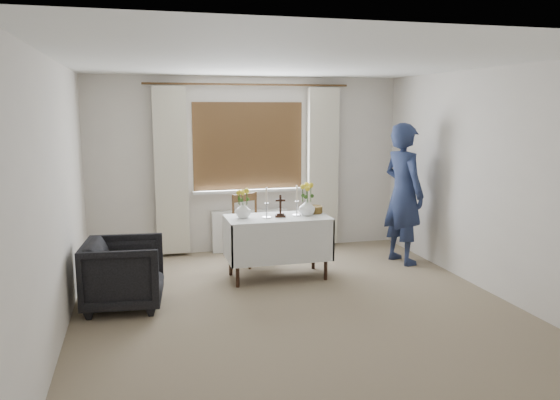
# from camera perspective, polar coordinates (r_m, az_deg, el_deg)

# --- Properties ---
(ground) EXTENTS (5.00, 5.00, 0.00)m
(ground) POSITION_cam_1_polar(r_m,az_deg,el_deg) (5.79, 1.77, -11.23)
(ground) COLOR gray
(ground) RESTS_ON ground
(altar_table) EXTENTS (1.24, 0.64, 0.76)m
(altar_table) POSITION_cam_1_polar(r_m,az_deg,el_deg) (6.67, -0.27, -4.96)
(altar_table) COLOR white
(altar_table) RESTS_ON ground
(wooden_chair) EXTENTS (0.57, 0.57, 0.93)m
(wooden_chair) POSITION_cam_1_polar(r_m,az_deg,el_deg) (7.25, -2.86, -3.09)
(wooden_chair) COLOR brown
(wooden_chair) RESTS_ON ground
(armchair) EXTENTS (0.87, 0.85, 0.72)m
(armchair) POSITION_cam_1_polar(r_m,az_deg,el_deg) (5.93, -15.98, -7.39)
(armchair) COLOR black
(armchair) RESTS_ON ground
(person) EXTENTS (0.60, 0.77, 1.87)m
(person) POSITION_cam_1_polar(r_m,az_deg,el_deg) (7.42, 12.77, 0.65)
(person) COLOR navy
(person) RESTS_ON ground
(radiator) EXTENTS (1.10, 0.10, 0.60)m
(radiator) POSITION_cam_1_polar(r_m,az_deg,el_deg) (7.96, -3.17, -3.18)
(radiator) COLOR white
(radiator) RESTS_ON ground
(wooden_cross) EXTENTS (0.14, 0.11, 0.27)m
(wooden_cross) POSITION_cam_1_polar(r_m,az_deg,el_deg) (6.55, 0.04, -0.62)
(wooden_cross) COLOR black
(wooden_cross) RESTS_ON altar_table
(candlestick_left) EXTENTS (0.11, 0.11, 0.37)m
(candlestick_left) POSITION_cam_1_polar(r_m,az_deg,el_deg) (6.48, -1.42, -0.27)
(candlestick_left) COLOR silver
(candlestick_left) RESTS_ON altar_table
(candlestick_right) EXTENTS (0.13, 0.13, 0.37)m
(candlestick_right) POSITION_cam_1_polar(r_m,az_deg,el_deg) (6.62, 1.77, -0.07)
(candlestick_right) COLOR silver
(candlestick_right) RESTS_ON altar_table
(flower_vase_left) EXTENTS (0.19, 0.19, 0.19)m
(flower_vase_left) POSITION_cam_1_polar(r_m,az_deg,el_deg) (6.51, -3.89, -1.04)
(flower_vase_left) COLOR white
(flower_vase_left) RESTS_ON altar_table
(flower_vase_right) EXTENTS (0.20, 0.20, 0.21)m
(flower_vase_right) POSITION_cam_1_polar(r_m,az_deg,el_deg) (6.65, 2.83, -0.75)
(flower_vase_right) COLOR white
(flower_vase_right) RESTS_ON altar_table
(wicker_basket) EXTENTS (0.30, 0.30, 0.09)m
(wicker_basket) POSITION_cam_1_polar(r_m,az_deg,el_deg) (6.83, 3.51, -0.99)
(wicker_basket) COLOR brown
(wicker_basket) RESTS_ON altar_table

